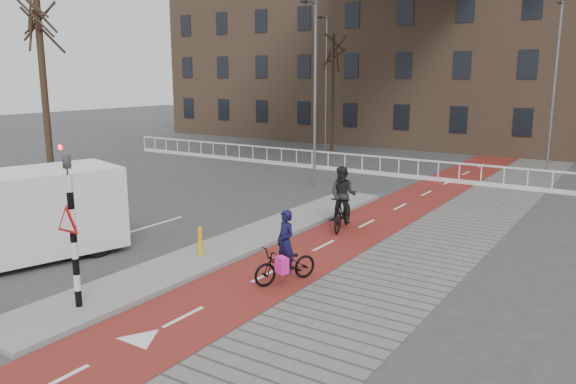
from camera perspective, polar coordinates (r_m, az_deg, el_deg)
The scene contains 16 objects.
ground at distance 13.95m, azimuth -12.25°, elevation -9.50°, with size 120.00×120.00×0.00m, color #38383A.
bike_lane at distance 21.20m, azimuth 10.29°, elevation -2.01°, with size 2.50×60.00×0.01m, color maroon.
sidewalk at distance 20.33m, azimuth 17.59°, elevation -2.98°, with size 3.00×60.00×0.01m, color slate.
curb_island at distance 17.20m, azimuth -4.44°, elevation -4.93°, with size 1.80×16.00×0.12m, color gray.
traffic_signal at distance 12.55m, azimuth -21.14°, elevation -2.91°, with size 0.80×0.80×3.68m.
bollard at distance 15.63m, azimuth -8.91°, elevation -4.97°, with size 0.12×0.12×0.82m, color #F1B60D.
cyclist_near at distance 13.76m, azimuth -0.26°, elevation -6.79°, with size 1.26×1.82×1.82m.
cyclist_far at distance 18.37m, azimuth 5.59°, elevation -1.21°, with size 1.04×2.05×2.10m.
van at distance 16.76m, azimuth -26.48°, elevation -2.24°, with size 3.80×6.13×2.46m.
railing at distance 30.11m, azimuth 4.10°, elevation 2.82°, with size 28.00×0.10×0.99m.
townhouse_row at distance 42.96m, azimuth 16.81°, elevation 15.10°, with size 46.00×10.00×15.90m.
tree_left at distance 27.09m, azimuth -23.53°, elevation 9.54°, with size 0.30×0.30×8.76m, color black.
tree_mid at distance 37.45m, azimuth 4.52°, elevation 9.96°, with size 0.24×0.24×7.61m, color black.
streetlight_near at distance 25.22m, azimuth 2.77°, elevation 9.65°, with size 0.12×0.12×8.10m, color slate.
streetlight_left at distance 37.70m, azimuth 3.92°, elevation 10.80°, with size 0.12×0.12×8.68m, color slate.
streetlight_right at distance 31.80m, azimuth 25.42°, elevation 9.37°, with size 0.12×0.12×8.52m, color slate.
Camera 1 is at (9.35, -9.05, 5.01)m, focal length 35.00 mm.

